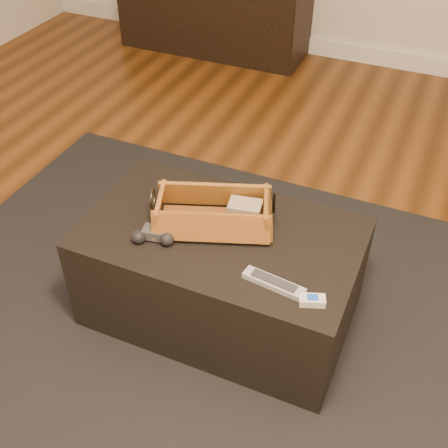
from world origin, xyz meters
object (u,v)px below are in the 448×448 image
at_px(media_cabinet, 214,14).
at_px(tv_remote, 207,222).
at_px(silver_remote, 274,283).
at_px(ottoman, 221,273).
at_px(wicker_basket, 213,214).
at_px(game_controller, 153,236).
at_px(cream_gadget, 312,300).

height_order(media_cabinet, tv_remote, media_cabinet).
bearing_deg(silver_remote, ottoman, 146.69).
xyz_separation_m(media_cabinet, silver_remote, (1.38, -2.57, 0.17)).
bearing_deg(tv_remote, silver_remote, -54.66).
xyz_separation_m(tv_remote, wicker_basket, (0.01, 0.02, 0.02)).
bearing_deg(silver_remote, media_cabinet, 118.27).
distance_m(media_cabinet, wicker_basket, 2.62).
bearing_deg(silver_remote, game_controller, 176.01).
bearing_deg(media_cabinet, silver_remote, -61.73).
xyz_separation_m(media_cabinet, tv_remote, (1.06, -2.40, 0.19)).
relative_size(wicker_basket, silver_remote, 2.21).
height_order(media_cabinet, cream_gadget, media_cabinet).
bearing_deg(ottoman, silver_remote, -33.31).
xyz_separation_m(tv_remote, game_controller, (-0.14, -0.14, -0.00)).
relative_size(silver_remote, cream_gadget, 2.38).
relative_size(tv_remote, silver_remote, 1.05).
bearing_deg(tv_remote, game_controller, -160.79).
xyz_separation_m(game_controller, cream_gadget, (0.60, -0.06, -0.01)).
bearing_deg(silver_remote, wicker_basket, 147.16).
xyz_separation_m(media_cabinet, cream_gadget, (1.52, -2.60, 0.18)).
height_order(ottoman, tv_remote, tv_remote).
distance_m(media_cabinet, silver_remote, 2.92).
bearing_deg(tv_remote, ottoman, -27.57).
distance_m(ottoman, wicker_basket, 0.27).
xyz_separation_m(media_cabinet, game_controller, (0.92, -2.54, 0.19)).
bearing_deg(wicker_basket, media_cabinet, 114.40).
bearing_deg(media_cabinet, ottoman, -64.98).
relative_size(tv_remote, game_controller, 1.43).
distance_m(tv_remote, game_controller, 0.20).
xyz_separation_m(ottoman, wicker_basket, (-0.04, 0.02, 0.26)).
bearing_deg(tv_remote, wicker_basket, 30.87).
height_order(tv_remote, wicker_basket, wicker_basket).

